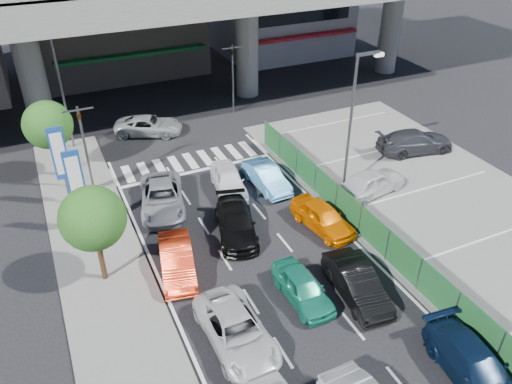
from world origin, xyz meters
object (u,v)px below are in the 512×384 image
street_lamp_right (354,113)px  crossing_wagon_silver (149,126)px  sedan_white_mid_left (236,330)px  hatch_black_mid_right (357,283)px  taxi_orange_left (177,260)px  sedan_white_front_mid (228,180)px  signboard_far (60,156)px  tree_far (48,125)px  minivan_navy_back (475,367)px  taxi_orange_right (323,217)px  traffic_light_right (232,62)px  traffic_light_left (81,128)px  tree_near (93,219)px  taxi_teal_mid (303,288)px  parked_sedan_white (372,182)px  street_lamp_left (62,79)px  parked_sedan_dgrey (415,141)px  traffic_cone (336,192)px  sedan_black_mid (236,223)px  kei_truck_front_right (266,177)px  wagon_silver_front_left (162,197)px  signboard_near (76,181)px

street_lamp_right → crossing_wagon_silver: street_lamp_right is taller
sedan_white_mid_left → hatch_black_mid_right: (5.70, 0.20, 0.04)m
taxi_orange_left → sedan_white_front_mid: size_ratio=1.02×
taxi_orange_left → signboard_far: bearing=126.8°
tree_far → taxi_orange_left: size_ratio=1.16×
minivan_navy_back → taxi_orange_right: (-0.14, 10.19, 0.02)m
taxi_orange_right → traffic_light_right: bearing=75.2°
traffic_light_left → tree_near: bearing=-95.7°
crossing_wagon_silver → signboard_far: bearing=163.0°
signboard_far → taxi_orange_left: bearing=-64.6°
street_lamp_right → signboard_far: street_lamp_right is taller
crossing_wagon_silver → taxi_orange_left: bearing=-164.8°
tree_near → taxi_orange_left: bearing=-15.4°
taxi_teal_mid → parked_sedan_white: bearing=35.5°
traffic_light_right → street_lamp_left: street_lamp_left is taller
street_lamp_right → tree_near: street_lamp_right is taller
sedan_white_front_mid → parked_sedan_dgrey: bearing=6.4°
street_lamp_right → traffic_light_left: bearing=155.8°
traffic_cone → tree_near: bearing=-174.2°
sedan_white_mid_left → taxi_teal_mid: (3.49, 1.01, -0.02)m
minivan_navy_back → hatch_black_mid_right: size_ratio=1.08×
tree_far → taxi_orange_left: bearing=-70.9°
taxi_orange_left → traffic_cone: size_ratio=5.61×
tree_far → hatch_black_mid_right: (10.49, -16.07, -2.70)m
signboard_far → taxi_orange_right: (11.53, -7.69, -2.39)m
signboard_far → tree_near: (0.60, -6.99, 0.32)m
minivan_navy_back → hatch_black_mid_right: bearing=110.8°
sedan_black_mid → parked_sedan_dgrey: size_ratio=0.90×
kei_truck_front_right → parked_sedan_white: 6.03m
traffic_light_right → street_lamp_left: 11.90m
traffic_light_right → parked_sedan_dgrey: traffic_light_right is taller
minivan_navy_back → parked_sedan_white: bearing=77.1°
street_lamp_right → signboard_far: bearing=161.3°
taxi_orange_left → wagon_silver_front_left: 5.43m
traffic_light_left → street_lamp_left: 6.06m
signboard_near → minivan_navy_back: size_ratio=1.04×
traffic_light_left → sedan_white_front_mid: (7.10, -3.33, -3.25)m
traffic_light_left → traffic_light_right: 13.63m
tree_far → sedan_black_mid: size_ratio=1.06×
signboard_near → street_lamp_left: bearing=85.0°
sedan_black_mid → kei_truck_front_right: size_ratio=1.15×
street_lamp_left → sedan_white_mid_left: size_ratio=1.71×
traffic_light_right → kei_truck_front_right: size_ratio=1.31×
hatch_black_mid_right → crossing_wagon_silver: (-4.05, 19.54, -0.05)m
traffic_light_right → signboard_far: 15.38m
signboard_near → parked_sedan_white: size_ratio=1.09×
tree_far → taxi_orange_left: 12.33m
tree_far → parked_sedan_white: bearing=-30.9°
signboard_far → sedan_black_mid: signboard_far is taller
sedan_black_mid → traffic_cone: bearing=20.7°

